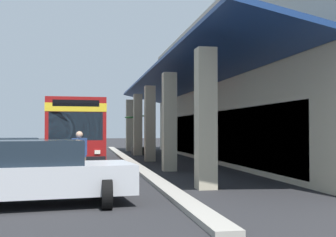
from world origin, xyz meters
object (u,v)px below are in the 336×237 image
object	(u,v)px
transit_bus	(72,127)
parked_sedan_silver	(31,172)
potted_palm	(138,145)
pedestrian	(79,154)

from	to	relation	value
transit_bus	parked_sedan_silver	world-z (taller)	transit_bus
potted_palm	parked_sedan_silver	bearing A→B (deg)	-13.48
transit_bus	pedestrian	distance (m)	10.17
transit_bus	pedestrian	xyz separation A→B (m)	(10.11, 0.56, -0.93)
parked_sedan_silver	pedestrian	size ratio (longest dim) A/B	2.76
pedestrian	potted_palm	size ratio (longest dim) A/B	0.61
parked_sedan_silver	potted_palm	size ratio (longest dim) A/B	1.70
transit_bus	pedestrian	bearing A→B (deg)	3.14
pedestrian	potted_palm	bearing A→B (deg)	166.54
transit_bus	parked_sedan_silver	size ratio (longest dim) A/B	2.48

